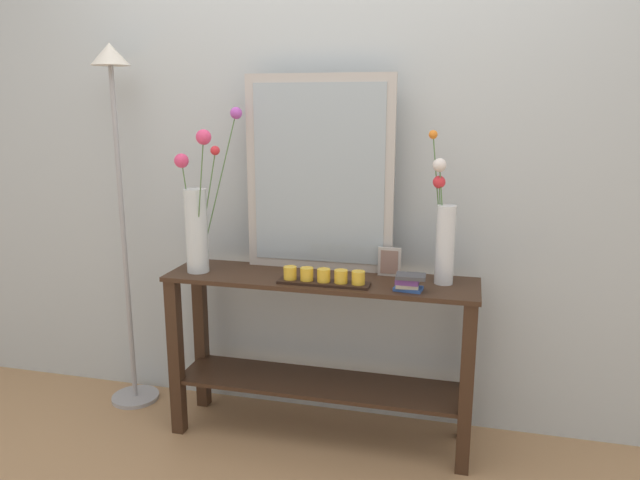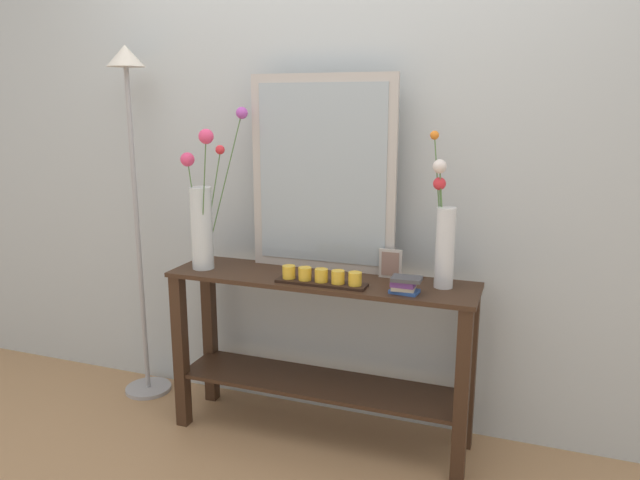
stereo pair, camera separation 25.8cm
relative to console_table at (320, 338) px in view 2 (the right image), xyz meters
The scene contains 10 objects.
ground_plane 0.49m from the console_table, ahead, with size 7.00×6.00×0.02m, color #A87F56.
wall_back 0.92m from the console_table, 90.00° to the left, with size 6.40×0.08×2.70m, color #B2BCC1.
console_table is the anchor object (origin of this frame).
mirror_leaning 0.74m from the console_table, 106.00° to the left, with size 0.67×0.03×0.87m.
tall_vase_left 0.77m from the console_table, behind, with size 0.26×0.28×0.73m.
vase_right 0.73m from the console_table, ahead, with size 0.13×0.12×0.64m.
candle_tray 0.33m from the console_table, 66.77° to the right, with size 0.39×0.09×0.07m.
picture_frame_small 0.46m from the console_table, 19.23° to the left, with size 0.10×0.01×0.13m.
book_stack 0.52m from the console_table, 13.20° to the right, with size 0.13×0.10×0.07m.
floor_lamp 1.25m from the console_table, behind, with size 0.24×0.24×1.78m.
Camera 2 is at (0.86, -2.36, 1.51)m, focal length 33.52 mm.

